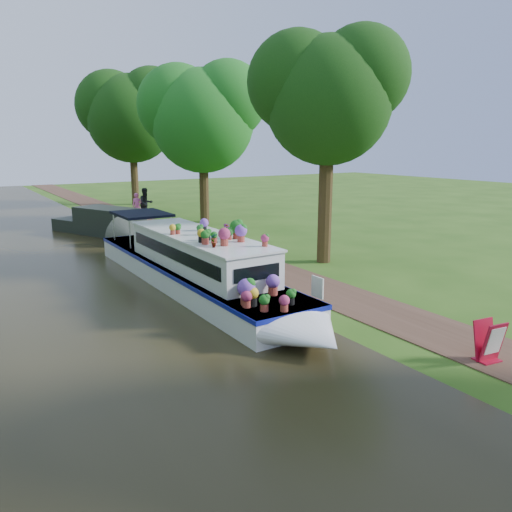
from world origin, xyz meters
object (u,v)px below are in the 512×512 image
at_px(plant_boat, 199,265).
at_px(pedestrian_dark, 146,203).
at_px(second_boat, 109,224).
at_px(pedestrian_pink, 137,206).
at_px(sandwich_board, 489,343).

xyz_separation_m(plant_boat, pedestrian_dark, (4.15, 16.00, 0.15)).
distance_m(second_boat, pedestrian_pink, 5.48).
height_order(pedestrian_pink, pedestrian_dark, pedestrian_dark).
height_order(second_boat, pedestrian_pink, pedestrian_pink).
bearing_deg(pedestrian_dark, second_boat, -138.59).
height_order(plant_boat, second_boat, plant_boat).
bearing_deg(sandwich_board, pedestrian_dark, 95.08).
xyz_separation_m(second_boat, pedestrian_pink, (3.11, 4.50, 0.27)).
height_order(second_boat, pedestrian_dark, pedestrian_dark).
bearing_deg(second_boat, pedestrian_dark, 26.88).
bearing_deg(pedestrian_pink, pedestrian_dark, 8.70).
bearing_deg(plant_boat, pedestrian_dark, 75.46).
height_order(second_boat, sandwich_board, second_boat).
bearing_deg(pedestrian_pink, plant_boat, -83.01).
bearing_deg(pedestrian_pink, sandwich_board, -71.95).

